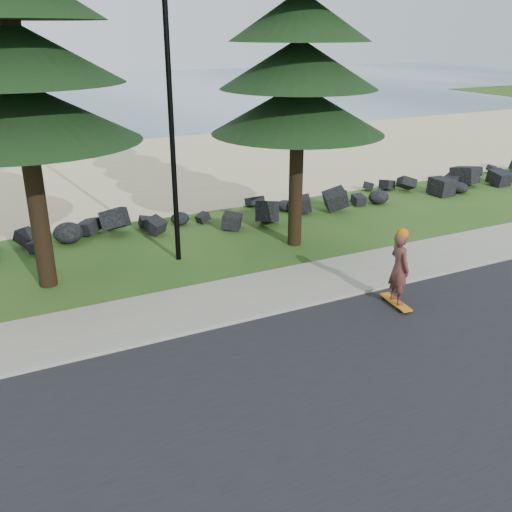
{
  "coord_description": "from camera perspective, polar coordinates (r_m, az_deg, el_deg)",
  "views": [
    {
      "loc": [
        -4.64,
        -11.0,
        5.96
      ],
      "look_at": [
        0.83,
        0.0,
        1.08
      ],
      "focal_mm": 40.0,
      "sensor_mm": 36.0,
      "label": 1
    }
  ],
  "objects": [
    {
      "name": "lamp_post",
      "position": [
        15.05,
        -8.55,
        14.47
      ],
      "size": [
        0.25,
        0.14,
        8.14
      ],
      "color": "black",
      "rests_on": "ground"
    },
    {
      "name": "skateboarder",
      "position": [
        13.27,
        14.12,
        -1.2
      ],
      "size": [
        0.47,
        1.03,
        1.89
      ],
      "rotation": [
        0.0,
        0.0,
        1.47
      ],
      "color": "#C86F0B",
      "rests_on": "ground"
    },
    {
      "name": "seawall_boulders",
      "position": [
        18.24,
        -10.23,
        2.24
      ],
      "size": [
        60.0,
        2.4,
        1.1
      ],
      "primitive_type": null,
      "color": "black",
      "rests_on": "ground"
    },
    {
      "name": "road",
      "position": [
        9.96,
        7.54,
        -15.25
      ],
      "size": [
        160.0,
        7.0,
        0.02
      ],
      "primitive_type": "cube",
      "color": "black",
      "rests_on": "ground"
    },
    {
      "name": "ocean",
      "position": [
        62.46,
        -22.82,
        14.58
      ],
      "size": [
        160.0,
        58.0,
        0.01
      ],
      "primitive_type": "cube",
      "color": "#3F6B78",
      "rests_on": "ground"
    },
    {
      "name": "kerb",
      "position": [
        12.59,
        -1.57,
        -6.35
      ],
      "size": [
        160.0,
        0.2,
        0.1
      ],
      "primitive_type": "cube",
      "color": "gray",
      "rests_on": "ground"
    },
    {
      "name": "sidewalk",
      "position": [
        13.49,
        -3.54,
        -4.41
      ],
      "size": [
        160.0,
        2.0,
        0.08
      ],
      "primitive_type": "cube",
      "color": "gray",
      "rests_on": "ground"
    },
    {
      "name": "beach_sand",
      "position": [
        26.59,
        -15.86,
        7.91
      ],
      "size": [
        160.0,
        15.0,
        0.01
      ],
      "primitive_type": "cube",
      "color": "beige",
      "rests_on": "ground"
    },
    {
      "name": "ground",
      "position": [
        13.34,
        -3.2,
        -4.9
      ],
      "size": [
        160.0,
        160.0,
        0.0
      ],
      "primitive_type": "plane",
      "color": "#214C17",
      "rests_on": "ground"
    }
  ]
}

